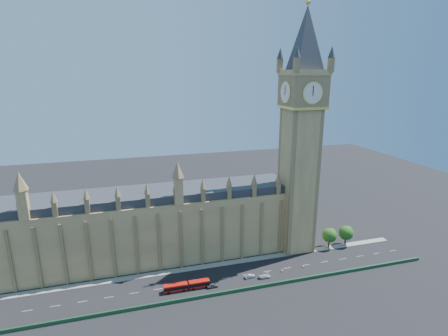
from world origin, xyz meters
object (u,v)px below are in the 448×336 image
object	(u,v)px
red_bus	(187,286)
car_white	(265,276)
car_grey	(213,286)
car_silver	(250,276)

from	to	relation	value
red_bus	car_white	world-z (taller)	red_bus
red_bus	car_grey	distance (m)	8.74
car_silver	car_white	xyz separation A→B (m)	(5.18, -1.57, -0.01)
red_bus	car_white	size ratio (longest dim) A/B	3.64
red_bus	car_silver	xyz separation A→B (m)	(22.90, 0.71, -0.76)
car_grey	car_white	world-z (taller)	car_grey
car_silver	car_white	size ratio (longest dim) A/B	0.90
red_bus	car_silver	world-z (taller)	red_bus
car_grey	car_silver	distance (m)	14.41
car_grey	car_silver	xyz separation A→B (m)	(14.28, 1.94, -0.04)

